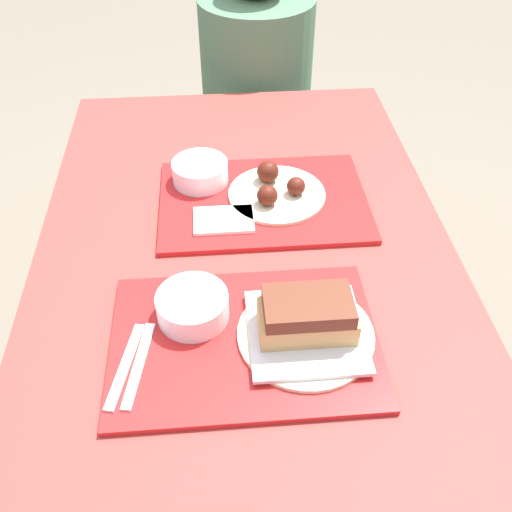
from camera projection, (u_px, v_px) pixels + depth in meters
The scene contains 13 objects.
ground_plane at pixel (251, 470), 1.60m from camera, with size 12.00×12.00×0.00m, color #706656.
picnic_table at pixel (249, 315), 1.15m from camera, with size 0.84×1.51×0.76m.
picnic_bench_far at pixel (230, 163), 2.05m from camera, with size 0.80×0.28×0.45m.
tray_near at pixel (245, 341), 0.97m from camera, with size 0.45×0.32×0.01m.
tray_far at pixel (263, 201), 1.25m from camera, with size 0.45×0.32×0.01m.
bowl_coleslaw_near at pixel (192, 305), 0.98m from camera, with size 0.13×0.13×0.05m.
brisket_sandwich_plate at pixel (307, 323), 0.94m from camera, with size 0.23×0.23×0.09m.
plastic_fork_near at pixel (125, 365), 0.92m from camera, with size 0.05×0.17×0.00m.
plastic_knife_near at pixel (139, 364), 0.92m from camera, with size 0.04×0.17×0.00m.
bowl_coleslaw_far at pixel (200, 171), 1.28m from camera, with size 0.13×0.13×0.05m.
wings_plate_far at pixel (276, 189), 1.25m from camera, with size 0.21×0.21×0.06m.
napkin_far at pixel (224, 220), 1.19m from camera, with size 0.12×0.09×0.01m.
person_seated_across at pixel (257, 68), 1.82m from camera, with size 0.35×0.35×0.68m.
Camera 1 is at (-0.05, -0.76, 1.53)m, focal length 40.00 mm.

